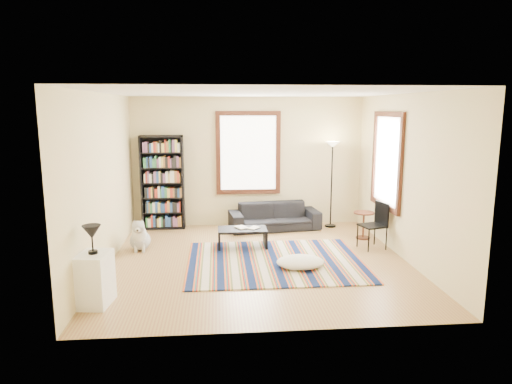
{
  "coord_description": "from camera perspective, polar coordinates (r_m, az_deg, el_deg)",
  "views": [
    {
      "loc": [
        -0.68,
        -7.38,
        2.56
      ],
      "look_at": [
        0.0,
        0.5,
        1.1
      ],
      "focal_mm": 32.0,
      "sensor_mm": 36.0,
      "label": 1
    }
  ],
  "objects": [
    {
      "name": "bookshelf",
      "position": [
        9.9,
        -11.6,
        1.17
      ],
      "size": [
        0.9,
        0.3,
        2.0
      ],
      "primitive_type": "cube",
      "color": "black",
      "rests_on": "floor"
    },
    {
      "name": "floor_cushion",
      "position": [
        7.53,
        5.57,
        -8.7
      ],
      "size": [
        0.82,
        0.64,
        0.19
      ],
      "primitive_type": "ellipsoid",
      "rotation": [
        0.0,
        0.0,
        -0.07
      ],
      "color": "silver",
      "rests_on": "floor"
    },
    {
      "name": "window_right",
      "position": [
        8.82,
        16.06,
        3.8
      ],
      "size": [
        0.06,
        1.2,
        1.6
      ],
      "primitive_type": "cube",
      "color": "white",
      "rests_on": "wall_right"
    },
    {
      "name": "book_b",
      "position": [
        8.53,
        -0.74,
        -4.43
      ],
      "size": [
        0.27,
        0.28,
        0.02
      ],
      "primitive_type": "imported",
      "rotation": [
        0.0,
        0.0,
        -0.7
      ],
      "color": "beige",
      "rests_on": "coffee_table"
    },
    {
      "name": "floor_lamp",
      "position": [
        9.98,
        9.42,
        0.91
      ],
      "size": [
        0.39,
        0.39,
        1.86
      ],
      "primitive_type": null,
      "rotation": [
        0.0,
        0.0,
        -0.4
      ],
      "color": "black",
      "rests_on": "floor"
    },
    {
      "name": "white_cabinet",
      "position": [
        6.44,
        -19.5,
        -10.23
      ],
      "size": [
        0.44,
        0.55,
        0.7
      ],
      "primitive_type": "cube",
      "rotation": [
        0.0,
        0.0,
        -0.14
      ],
      "color": "white",
      "rests_on": "floor"
    },
    {
      "name": "table_lamp",
      "position": [
        6.28,
        -19.8,
        -5.61
      ],
      "size": [
        0.32,
        0.32,
        0.38
      ],
      "primitive_type": null,
      "rotation": [
        0.0,
        0.0,
        0.41
      ],
      "color": "black",
      "rests_on": "white_cabinet"
    },
    {
      "name": "wall_front",
      "position": [
        5.02,
        2.98,
        -2.92
      ],
      "size": [
        5.0,
        0.1,
        2.8
      ],
      "primitive_type": "cube",
      "color": "beige",
      "rests_on": "floor"
    },
    {
      "name": "folding_chair",
      "position": [
        8.67,
        14.33,
        -4.11
      ],
      "size": [
        0.51,
        0.5,
        0.86
      ],
      "primitive_type": "cube",
      "rotation": [
        0.0,
        0.0,
        0.28
      ],
      "color": "black",
      "rests_on": "floor"
    },
    {
      "name": "wall_left",
      "position": [
        7.71,
        -18.92,
        1.23
      ],
      "size": [
        0.1,
        5.0,
        2.8
      ],
      "primitive_type": "cube",
      "color": "beige",
      "rests_on": "floor"
    },
    {
      "name": "wall_right",
      "position": [
        8.14,
        18.51,
        1.72
      ],
      "size": [
        0.1,
        5.0,
        2.8
      ],
      "primitive_type": "cube",
      "color": "beige",
      "rests_on": "floor"
    },
    {
      "name": "rug",
      "position": [
        7.79,
        2.38,
        -8.65
      ],
      "size": [
        2.93,
        2.35,
        0.02
      ],
      "primitive_type": "cube",
      "color": "#0C1940",
      "rests_on": "floor"
    },
    {
      "name": "window_back",
      "position": [
        9.92,
        -0.98,
        4.9
      ],
      "size": [
        1.2,
        0.06,
        1.6
      ],
      "primitive_type": "cube",
      "color": "white",
      "rests_on": "wall_back"
    },
    {
      "name": "dog",
      "position": [
        8.62,
        -14.31,
        -5.14
      ],
      "size": [
        0.45,
        0.61,
        0.58
      ],
      "primitive_type": null,
      "rotation": [
        0.0,
        0.0,
        0.06
      ],
      "color": "silver",
      "rests_on": "floor"
    },
    {
      "name": "book_a",
      "position": [
        8.47,
        -2.4,
        -4.53
      ],
      "size": [
        0.3,
        0.28,
        0.02
      ],
      "primitive_type": "imported",
      "rotation": [
        0.0,
        0.0,
        0.48
      ],
      "color": "beige",
      "rests_on": "coffee_table"
    },
    {
      "name": "side_table",
      "position": [
        9.31,
        13.28,
        -4.07
      ],
      "size": [
        0.44,
        0.44,
        0.54
      ],
      "primitive_type": "cylinder",
      "rotation": [
        0.0,
        0.0,
        0.12
      ],
      "color": "#431E10",
      "rests_on": "floor"
    },
    {
      "name": "floor",
      "position": [
        7.86,
        0.32,
        -8.94
      ],
      "size": [
        5.0,
        5.0,
        0.1
      ],
      "primitive_type": "cube",
      "color": "#A4884B",
      "rests_on": "ground"
    },
    {
      "name": "coffee_table",
      "position": [
        8.53,
        -1.72,
        -5.76
      ],
      "size": [
        0.94,
        0.58,
        0.36
      ],
      "primitive_type": "cube",
      "rotation": [
        0.0,
        0.0,
        0.09
      ],
      "color": "black",
      "rests_on": "floor"
    },
    {
      "name": "sofa",
      "position": [
        9.78,
        2.32,
        -3.05
      ],
      "size": [
        0.97,
        1.98,
        0.56
      ],
      "primitive_type": "imported",
      "rotation": [
        0.0,
        0.0,
        0.12
      ],
      "color": "black",
      "rests_on": "floor"
    },
    {
      "name": "ceiling",
      "position": [
        7.42,
        0.34,
        12.69
      ],
      "size": [
        5.0,
        5.0,
        0.1
      ],
      "primitive_type": "cube",
      "color": "white",
      "rests_on": "floor"
    },
    {
      "name": "wall_back",
      "position": [
        10.02,
        -1.0,
        3.8
      ],
      "size": [
        5.0,
        0.1,
        2.8
      ],
      "primitive_type": "cube",
      "color": "beige",
      "rests_on": "floor"
    }
  ]
}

